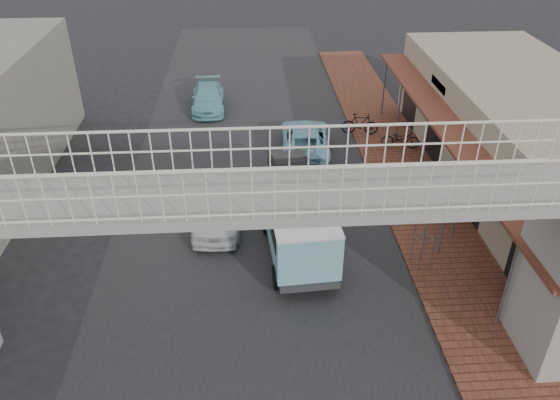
{
  "coord_description": "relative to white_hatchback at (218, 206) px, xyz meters",
  "views": [
    {
      "loc": [
        -0.03,
        -14.0,
        11.32
      ],
      "look_at": [
        0.93,
        1.21,
        1.8
      ],
      "focal_mm": 35.0,
      "sensor_mm": 36.0,
      "label": 1
    }
  ],
  "objects": [
    {
      "name": "motorcycle_far",
      "position": [
        6.5,
        6.98,
        -0.08
      ],
      "size": [
        1.81,
        0.77,
        1.06
      ],
      "primitive_type": "imported",
      "rotation": [
        0.0,
        0.0,
        1.41
      ],
      "color": "black",
      "rests_on": "sidewalk"
    },
    {
      "name": "dark_sedan",
      "position": [
        2.83,
        2.18,
        -0.07
      ],
      "size": [
        1.79,
        4.0,
        1.27
      ],
      "primitive_type": "imported",
      "rotation": [
        0.0,
        0.0,
        0.12
      ],
      "color": "black",
      "rests_on": "ground"
    },
    {
      "name": "white_hatchback",
      "position": [
        0.0,
        0.0,
        0.0
      ],
      "size": [
        1.92,
        4.26,
        1.42
      ],
      "primitive_type": "imported",
      "rotation": [
        0.0,
        0.0,
        -0.06
      ],
      "color": "silver",
      "rests_on": "ground"
    },
    {
      "name": "road_strip",
      "position": [
        1.2,
        -2.71,
        -0.71
      ],
      "size": [
        10.0,
        60.0,
        0.01
      ],
      "primitive_type": "cube",
      "color": "black",
      "rests_on": "ground"
    },
    {
      "name": "angkot_far",
      "position": [
        -0.91,
        10.94,
        -0.12
      ],
      "size": [
        1.78,
        4.1,
        1.17
      ],
      "primitive_type": "imported",
      "rotation": [
        0.0,
        0.0,
        0.03
      ],
      "color": "#6FB7C1",
      "rests_on": "ground"
    },
    {
      "name": "shophouse_row",
      "position": [
        12.17,
        1.29,
        1.3
      ],
      "size": [
        7.2,
        18.0,
        4.0
      ],
      "color": "gray",
      "rests_on": "ground"
    },
    {
      "name": "footbridge",
      "position": [
        1.2,
        -6.71,
        2.47
      ],
      "size": [
        16.4,
        2.4,
        6.34
      ],
      "color": "gray",
      "rests_on": "ground"
    },
    {
      "name": "arrow_sign",
      "position": [
        8.11,
        -2.59,
        1.73
      ],
      "size": [
        1.74,
        1.14,
        2.9
      ],
      "rotation": [
        0.0,
        0.0,
        -0.19
      ],
      "color": "#59595B",
      "rests_on": "sidewalk"
    },
    {
      "name": "sidewalk",
      "position": [
        7.7,
        0.29,
        -0.66
      ],
      "size": [
        3.0,
        40.0,
        0.1
      ],
      "primitive_type": "cube",
      "color": "brown",
      "rests_on": "ground"
    },
    {
      "name": "angkot_curb",
      "position": [
        3.7,
        5.43,
        -0.07
      ],
      "size": [
        2.52,
        4.78,
        1.28
      ],
      "primitive_type": "imported",
      "rotation": [
        0.0,
        0.0,
        3.06
      ],
      "color": "#74B2C9",
      "rests_on": "ground"
    },
    {
      "name": "street_clock",
      "position": [
        6.63,
        -3.01,
        1.47
      ],
      "size": [
        0.65,
        0.62,
        2.51
      ],
      "rotation": [
        0.0,
        0.0,
        0.37
      ],
      "color": "#59595B",
      "rests_on": "sidewalk"
    },
    {
      "name": "ground",
      "position": [
        1.2,
        -2.71,
        -0.71
      ],
      "size": [
        120.0,
        120.0,
        0.0
      ],
      "primitive_type": "plane",
      "color": "black",
      "rests_on": "ground"
    },
    {
      "name": "motorcycle_near",
      "position": [
        8.07,
        5.43,
        -0.16
      ],
      "size": [
        1.79,
        0.91,
        0.9
      ],
      "primitive_type": "imported",
      "rotation": [
        0.0,
        0.0,
        1.38
      ],
      "color": "black",
      "rests_on": "sidewalk"
    },
    {
      "name": "angkot_van",
      "position": [
        2.71,
        -2.25,
        0.67
      ],
      "size": [
        2.32,
        4.58,
        2.18
      ],
      "rotation": [
        0.0,
        0.0,
        0.07
      ],
      "color": "black",
      "rests_on": "ground"
    }
  ]
}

